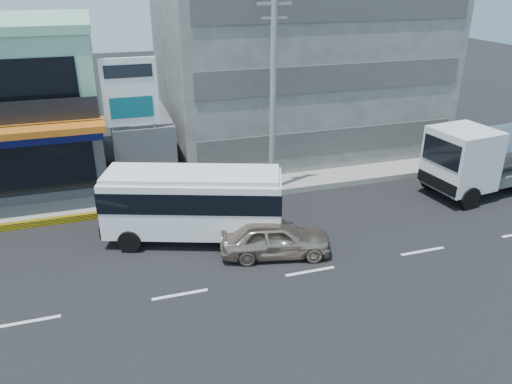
# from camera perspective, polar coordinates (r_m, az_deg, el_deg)

# --- Properties ---
(ground) EXTENTS (120.00, 120.00, 0.00)m
(ground) POSITION_cam_1_polar(r_m,az_deg,el_deg) (18.28, -8.66, -11.51)
(ground) COLOR black
(ground) RESTS_ON ground
(sidewalk) EXTENTS (70.00, 5.00, 0.30)m
(sidewalk) POSITION_cam_1_polar(r_m,az_deg,el_deg) (27.32, -1.62, 1.63)
(sidewalk) COLOR gray
(sidewalk) RESTS_ON ground
(concrete_building) EXTENTS (16.00, 12.00, 14.00)m
(concrete_building) POSITION_cam_1_polar(r_m,az_deg,el_deg) (32.29, 4.39, 17.62)
(concrete_building) COLOR gray
(concrete_building) RESTS_ON ground
(gap_structure) EXTENTS (3.00, 6.00, 3.50)m
(gap_structure) POSITION_cam_1_polar(r_m,az_deg,el_deg) (28.29, -12.90, 5.27)
(gap_structure) COLOR #414145
(gap_structure) RESTS_ON ground
(satellite_dish) EXTENTS (1.50, 1.50, 0.15)m
(satellite_dish) POSITION_cam_1_polar(r_m,az_deg,el_deg) (26.82, -13.05, 8.32)
(satellite_dish) COLOR slate
(satellite_dish) RESTS_ON gap_structure
(billboard) EXTENTS (2.60, 0.18, 6.90)m
(billboard) POSITION_cam_1_polar(r_m,az_deg,el_deg) (24.72, -14.11, 10.15)
(billboard) COLOR gray
(billboard) RESTS_ON ground
(utility_pole_near) EXTENTS (1.60, 0.30, 10.00)m
(utility_pole_near) POSITION_cam_1_polar(r_m,az_deg,el_deg) (24.18, 1.96, 11.09)
(utility_pole_near) COLOR #999993
(utility_pole_near) RESTS_ON ground
(minibus) EXTENTS (7.70, 4.62, 3.07)m
(minibus) POSITION_cam_1_polar(r_m,az_deg,el_deg) (20.84, -7.21, -0.90)
(minibus) COLOR white
(minibus) RESTS_ON ground
(sedan) EXTENTS (4.71, 2.69, 1.51)m
(sedan) POSITION_cam_1_polar(r_m,az_deg,el_deg) (20.04, 2.24, -5.26)
(sedan) COLOR #BFA792
(sedan) RESTS_ON ground
(tanker_truck) EXTENTS (9.28, 3.83, 3.56)m
(tanker_truck) POSITION_cam_1_polar(r_m,az_deg,el_deg) (28.65, 26.25, 3.93)
(tanker_truck) COLOR white
(tanker_truck) RESTS_ON ground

